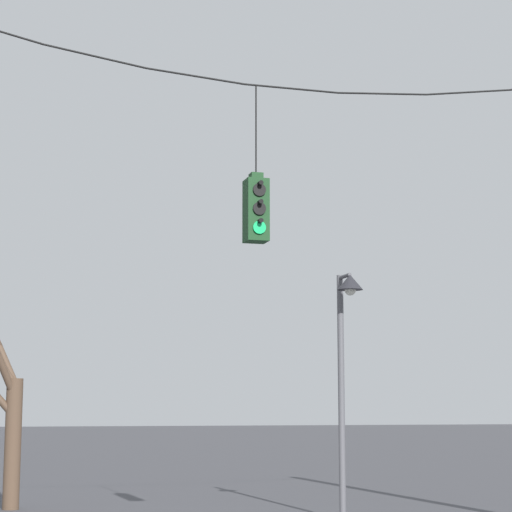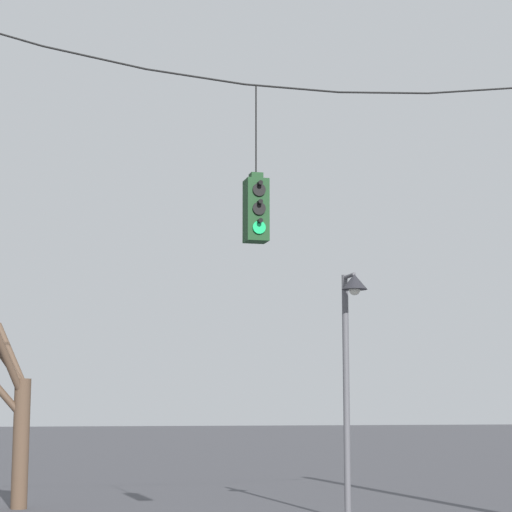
# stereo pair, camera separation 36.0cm
# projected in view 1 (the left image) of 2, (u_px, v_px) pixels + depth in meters

# --- Properties ---
(span_wire) EXTENTS (10.80, 0.03, 0.68)m
(span_wire) POSITION_uv_depth(u_px,v_px,m) (292.00, 75.00, 15.70)
(span_wire) COLOR black
(traffic_light_near_left_pole) EXTENTS (0.34, 0.58, 2.47)m
(traffic_light_near_left_pole) POSITION_uv_depth(u_px,v_px,m) (256.00, 209.00, 15.21)
(traffic_light_near_left_pole) COLOR #143819
(street_lamp) EXTENTS (0.47, 0.81, 4.49)m
(street_lamp) POSITION_uv_depth(u_px,v_px,m) (346.00, 335.00, 18.36)
(street_lamp) COLOR #515156
(street_lamp) RESTS_ON ground_plane
(bare_tree) EXTENTS (1.17, 1.66, 4.27)m
(bare_tree) POSITION_uv_depth(u_px,v_px,m) (7.00, 414.00, 20.17)
(bare_tree) COLOR brown
(bare_tree) RESTS_ON ground_plane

